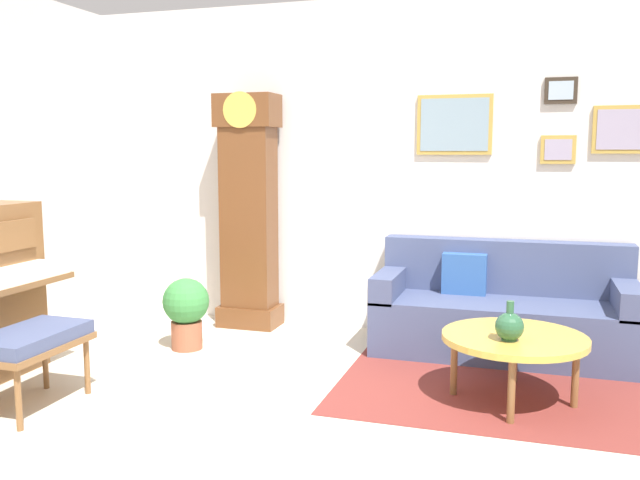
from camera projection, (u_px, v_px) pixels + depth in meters
name	position (u px, v px, depth m)	size (l,w,h in m)	color
ground_plane	(260.00, 444.00, 3.64)	(6.40, 6.00, 0.10)	beige
wall_back	(368.00, 167.00, 5.71)	(5.30, 0.13, 2.80)	silver
area_rug	(501.00, 390.00, 4.31)	(2.10, 1.50, 0.01)	maroon
piano_bench	(31.00, 342.00, 3.98)	(0.42, 0.70, 0.48)	brown
grandfather_clock	(249.00, 217.00, 5.81)	(0.52, 0.34, 2.03)	brown
couch	(501.00, 312.00, 5.11)	(1.90, 0.80, 0.84)	#424C70
coffee_table	(514.00, 340.00, 4.08)	(0.88, 0.88, 0.42)	gold
green_jug	(509.00, 326.00, 3.95)	(0.17, 0.17, 0.24)	#234C33
potted_plant	(186.00, 308.00, 5.19)	(0.36, 0.36, 0.56)	#935138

